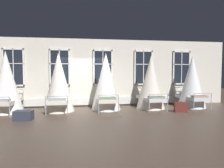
% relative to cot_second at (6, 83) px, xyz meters
% --- Properties ---
extents(ground, '(29.72, 29.72, 0.00)m').
position_rel_cot_second_xyz_m(ground, '(3.25, -0.21, -1.29)').
color(ground, '#4C3D33').
extents(back_wall_with_windows, '(15.86, 0.10, 3.44)m').
position_rel_cot_second_xyz_m(back_wall_with_windows, '(3.25, 1.22, 0.43)').
color(back_wall_with_windows, beige).
rests_on(back_wall_with_windows, ground).
extents(window_bank, '(11.87, 0.10, 2.83)m').
position_rel_cot_second_xyz_m(window_bank, '(3.25, 1.10, -0.23)').
color(window_bank, black).
rests_on(window_bank, ground).
extents(cot_second, '(1.37, 1.99, 2.67)m').
position_rel_cot_second_xyz_m(cot_second, '(0.00, 0.00, 0.00)').
color(cot_second, '#9EA3A8').
rests_on(cot_second, ground).
extents(cot_third, '(1.37, 1.98, 2.63)m').
position_rel_cot_second_xyz_m(cot_third, '(2.21, -0.03, -0.02)').
color(cot_third, '#9EA3A8').
rests_on(cot_third, ground).
extents(cot_fourth, '(1.37, 1.98, 2.65)m').
position_rel_cot_second_xyz_m(cot_fourth, '(4.35, 0.04, -0.01)').
color(cot_fourth, '#9EA3A8').
rests_on(cot_fourth, ground).
extents(cot_fifth, '(1.37, 1.99, 2.55)m').
position_rel_cot_second_xyz_m(cot_fifth, '(6.53, 0.01, -0.06)').
color(cot_fifth, '#9EA3A8').
rests_on(cot_fifth, ground).
extents(cot_sixth, '(1.37, 1.99, 2.59)m').
position_rel_cot_second_xyz_m(cot_sixth, '(8.67, -0.02, -0.04)').
color(cot_sixth, '#9EA3A8').
rests_on(cot_sixth, ground).
extents(rug_fourth, '(0.80, 0.56, 0.01)m').
position_rel_cot_second_xyz_m(rug_fourth, '(4.34, -1.34, -1.28)').
color(rug_fourth, brown).
rests_on(rug_fourth, ground).
extents(suitcase_dark, '(0.58, 0.27, 0.47)m').
position_rel_cot_second_xyz_m(suitcase_dark, '(7.49, -1.18, -1.06)').
color(suitcase_dark, '#5B231E').
rests_on(suitcase_dark, ground).
extents(travel_trunk, '(0.70, 0.51, 0.36)m').
position_rel_cot_second_xyz_m(travel_trunk, '(1.08, -1.66, -1.11)').
color(travel_trunk, '#2D3342').
rests_on(travel_trunk, ground).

